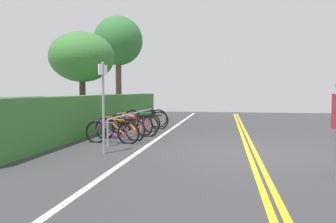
% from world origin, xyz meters
% --- Properties ---
extents(ground_plane, '(29.98, 13.69, 0.05)m').
position_xyz_m(ground_plane, '(0.00, 0.00, -0.03)').
color(ground_plane, '#353538').
extents(centre_line_yellow_inner, '(26.98, 0.10, 0.00)m').
position_xyz_m(centre_line_yellow_inner, '(0.00, -0.08, 0.00)').
color(centre_line_yellow_inner, gold).
rests_on(centre_line_yellow_inner, ground_plane).
extents(centre_line_yellow_outer, '(26.98, 0.10, 0.00)m').
position_xyz_m(centre_line_yellow_outer, '(0.00, 0.08, 0.00)').
color(centre_line_yellow_outer, gold).
rests_on(centre_line_yellow_outer, ground_plane).
extents(bike_lane_stripe_white, '(26.98, 0.12, 0.00)m').
position_xyz_m(bike_lane_stripe_white, '(0.00, 2.69, 0.00)').
color(bike_lane_stripe_white, white).
rests_on(bike_lane_stripe_white, ground_plane).
extents(bike_rack, '(5.13, 0.05, 0.74)m').
position_xyz_m(bike_rack, '(2.70, 3.70, 0.57)').
color(bike_rack, '#9EA0A5').
rests_on(bike_rack, ground_plane).
extents(bicycle_0, '(0.46, 1.63, 0.68)m').
position_xyz_m(bicycle_0, '(0.71, 3.77, 0.32)').
color(bicycle_0, black).
rests_on(bicycle_0, ground_plane).
extents(bicycle_1, '(0.58, 1.73, 0.72)m').
position_xyz_m(bicycle_1, '(1.37, 3.77, 0.33)').
color(bicycle_1, black).
rests_on(bicycle_1, ground_plane).
extents(bicycle_2, '(0.64, 1.77, 0.76)m').
position_xyz_m(bicycle_2, '(1.97, 3.61, 0.36)').
color(bicycle_2, black).
rests_on(bicycle_2, ground_plane).
extents(bicycle_3, '(0.68, 1.66, 0.74)m').
position_xyz_m(bicycle_3, '(2.65, 3.79, 0.35)').
color(bicycle_3, black).
rests_on(bicycle_3, ground_plane).
extents(bicycle_4, '(0.46, 1.69, 0.70)m').
position_xyz_m(bicycle_4, '(3.38, 3.74, 0.33)').
color(bicycle_4, black).
rests_on(bicycle_4, ground_plane).
extents(bicycle_5, '(0.54, 1.66, 0.74)m').
position_xyz_m(bicycle_5, '(4.12, 3.61, 0.35)').
color(bicycle_5, black).
rests_on(bicycle_5, ground_plane).
extents(bicycle_6, '(0.59, 1.73, 0.78)m').
position_xyz_m(bicycle_6, '(4.77, 3.82, 0.36)').
color(bicycle_6, black).
rests_on(bicycle_6, ground_plane).
extents(sign_post_near, '(0.36, 0.09, 2.14)m').
position_xyz_m(sign_post_near, '(-0.80, 3.43, 1.30)').
color(sign_post_near, gray).
rests_on(sign_post_near, ground_plane).
extents(hedge_backdrop, '(14.08, 0.91, 1.32)m').
position_xyz_m(hedge_backdrop, '(4.20, 5.40, 0.66)').
color(hedge_backdrop, '#387533').
rests_on(hedge_backdrop, ground_plane).
extents(tree_mid, '(2.57, 2.57, 3.83)m').
position_xyz_m(tree_mid, '(4.28, 6.30, 2.82)').
color(tree_mid, '#473323').
rests_on(tree_mid, ground_plane).
extents(tree_far_right, '(2.68, 2.68, 5.59)m').
position_xyz_m(tree_far_right, '(9.35, 6.51, 4.20)').
color(tree_far_right, brown).
rests_on(tree_far_right, ground_plane).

